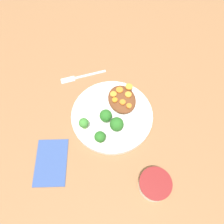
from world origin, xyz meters
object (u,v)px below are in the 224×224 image
object	(u,v)px
dip_bowl	(155,184)
fork	(79,77)
napkin	(51,162)
plate	(112,115)

from	to	relation	value
dip_bowl	fork	distance (m)	0.48
dip_bowl	napkin	bearing A→B (deg)	62.20
dip_bowl	fork	xyz separation A→B (m)	(0.46, 0.14, -0.02)
dip_bowl	napkin	size ratio (longest dim) A/B	0.56
dip_bowl	fork	world-z (taller)	dip_bowl
plate	fork	bearing A→B (deg)	21.71
plate	napkin	world-z (taller)	plate
dip_bowl	napkin	xyz separation A→B (m)	(0.15, 0.29, -0.02)
dip_bowl	fork	size ratio (longest dim) A/B	0.53
fork	napkin	size ratio (longest dim) A/B	1.05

